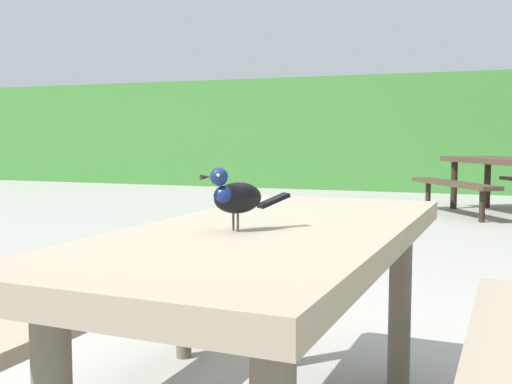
% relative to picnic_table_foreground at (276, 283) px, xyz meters
% --- Properties ---
extents(hedge_wall, '(28.00, 2.28, 2.16)m').
position_rel_picnic_table_foreground_xyz_m(hedge_wall, '(-0.18, 10.76, 0.53)').
color(hedge_wall, '#428438').
rests_on(hedge_wall, ground).
extents(picnic_table_foreground, '(1.76, 1.83, 0.74)m').
position_rel_picnic_table_foreground_xyz_m(picnic_table_foreground, '(0.00, 0.00, 0.00)').
color(picnic_table_foreground, gray).
rests_on(picnic_table_foreground, ground).
extents(bird_grackle, '(0.20, 0.24, 0.18)m').
position_rel_picnic_table_foreground_xyz_m(bird_grackle, '(-0.07, -0.17, 0.29)').
color(bird_grackle, black).
rests_on(bird_grackle, picnic_table_foreground).
extents(picnic_table_mid_left, '(2.34, 2.35, 0.74)m').
position_rel_picnic_table_foreground_xyz_m(picnic_table_mid_left, '(0.84, 6.83, 0.00)').
color(picnic_table_mid_left, '#473828').
rests_on(picnic_table_mid_left, ground).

